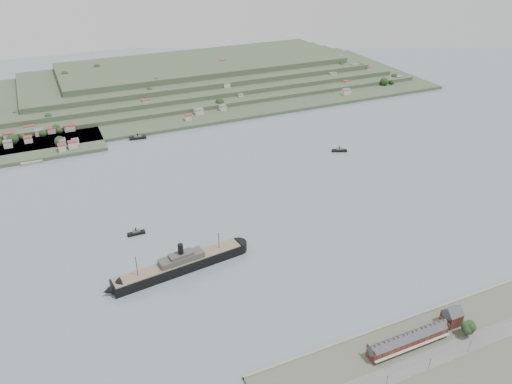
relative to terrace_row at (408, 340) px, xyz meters
name	(u,v)px	position (x,y,z in m)	size (l,w,h in m)	color
ground	(292,214)	(10.00, 168.02, -6.84)	(1400.00, 1400.00, 0.00)	slate
near_shore	(441,364)	(10.00, -18.73, -5.83)	(220.00, 80.00, 2.60)	#4C5142
terrace_row	(408,340)	(0.00, 0.00, 0.00)	(55.60, 9.80, 11.07)	#451E18
gabled_building	(452,316)	(37.50, 4.02, 1.34)	(10.40, 10.18, 14.09)	#451E18
far_peninsula	(188,80)	(37.91, 561.12, 5.04)	(760.00, 309.00, 30.00)	#394B32
steamship	(176,266)	(-106.92, 129.86, -1.81)	(113.43, 26.10, 27.24)	black
tugboat	(136,233)	(-122.98, 191.53, -5.25)	(14.56, 4.00, 6.54)	black
ferry_west	(138,138)	(-76.91, 393.02, -5.09)	(19.83, 7.55, 7.25)	black
ferry_east	(339,150)	(120.70, 264.50, -5.31)	(17.37, 11.09, 6.34)	black
fig_tree	(469,328)	(38.98, -8.66, 2.02)	(10.07, 8.72, 11.23)	#402A1D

